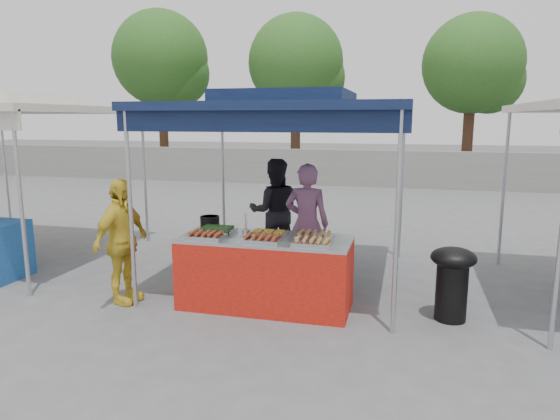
% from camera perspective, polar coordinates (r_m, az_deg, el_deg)
% --- Properties ---
extents(ground_plane, '(80.00, 80.00, 0.00)m').
position_cam_1_polar(ground_plane, '(6.18, -1.40, -10.61)').
color(ground_plane, '#545456').
extents(back_wall, '(40.00, 0.25, 1.20)m').
position_cam_1_polar(back_wall, '(16.70, 8.90, 4.73)').
color(back_wall, slate).
rests_on(back_wall, ground_plane).
extents(main_canopy, '(3.20, 3.20, 2.57)m').
position_cam_1_polar(main_canopy, '(6.71, 0.80, 11.72)').
color(main_canopy, '#B0B0B7').
rests_on(main_canopy, ground_plane).
extents(tree_0, '(3.76, 3.74, 6.43)m').
position_cam_1_polar(tree_0, '(21.09, -13.04, 16.09)').
color(tree_0, '#3D2517').
rests_on(tree_0, ground_plane).
extents(tree_1, '(3.53, 3.48, 5.97)m').
position_cam_1_polar(tree_1, '(19.02, 2.30, 16.03)').
color(tree_1, '#3D2517').
rests_on(tree_1, ground_plane).
extents(tree_2, '(3.38, 3.30, 5.66)m').
position_cam_1_polar(tree_2, '(18.57, 21.56, 14.82)').
color(tree_2, '#3D2517').
rests_on(tree_2, ground_plane).
extents(vendor_table, '(2.00, 0.80, 0.85)m').
position_cam_1_polar(vendor_table, '(5.95, -1.68, -7.12)').
color(vendor_table, '#B61B10').
rests_on(vendor_table, ground_plane).
extents(food_tray_fl, '(0.42, 0.30, 0.07)m').
position_cam_1_polar(food_tray_fl, '(5.81, -8.42, -2.95)').
color(food_tray_fl, '#BBBCC0').
rests_on(food_tray_fl, vendor_table).
extents(food_tray_fm, '(0.42, 0.30, 0.07)m').
position_cam_1_polar(food_tray_fm, '(5.59, -2.03, -3.37)').
color(food_tray_fm, '#BBBCC0').
rests_on(food_tray_fm, vendor_table).
extents(food_tray_fr, '(0.42, 0.30, 0.07)m').
position_cam_1_polar(food_tray_fr, '(5.46, 3.71, -3.72)').
color(food_tray_fr, '#BBBCC0').
rests_on(food_tray_fr, vendor_table).
extents(food_tray_bl, '(0.42, 0.30, 0.07)m').
position_cam_1_polar(food_tray_bl, '(6.11, -7.18, -2.26)').
color(food_tray_bl, '#BBBCC0').
rests_on(food_tray_bl, vendor_table).
extents(food_tray_bm, '(0.42, 0.30, 0.07)m').
position_cam_1_polar(food_tray_bm, '(5.89, -1.30, -2.66)').
color(food_tray_bm, '#BBBCC0').
rests_on(food_tray_bm, vendor_table).
extents(food_tray_br, '(0.42, 0.30, 0.07)m').
position_cam_1_polar(food_tray_br, '(5.75, 4.00, -3.00)').
color(food_tray_br, '#BBBCC0').
rests_on(food_tray_br, vendor_table).
extents(cooking_pot, '(0.24, 0.24, 0.14)m').
position_cam_1_polar(cooking_pot, '(6.43, -8.02, -1.32)').
color(cooking_pot, black).
rests_on(cooking_pot, vendor_table).
extents(skewer_cup, '(0.09, 0.09, 0.11)m').
position_cam_1_polar(skewer_cup, '(5.78, -3.88, -2.75)').
color(skewer_cup, '#B0B0B7').
rests_on(skewer_cup, vendor_table).
extents(wok_burner, '(0.50, 0.50, 0.83)m').
position_cam_1_polar(wok_burner, '(5.86, 19.10, -7.27)').
color(wok_burner, black).
rests_on(wok_burner, ground_plane).
extents(crate_left, '(0.45, 0.31, 0.27)m').
position_cam_1_polar(crate_left, '(6.65, -4.62, -7.87)').
color(crate_left, '#123498').
rests_on(crate_left, ground_plane).
extents(crate_right, '(0.49, 0.34, 0.30)m').
position_cam_1_polar(crate_right, '(6.63, 1.49, -7.76)').
color(crate_right, '#123498').
rests_on(crate_right, ground_plane).
extents(crate_stacked, '(0.47, 0.33, 0.28)m').
position_cam_1_polar(crate_stacked, '(6.55, 1.50, -5.37)').
color(crate_stacked, '#123498').
rests_on(crate_stacked, crate_right).
extents(vendor_woman, '(0.60, 0.40, 1.64)m').
position_cam_1_polar(vendor_woman, '(6.72, 3.08, -1.60)').
color(vendor_woman, '#815277').
rests_on(vendor_woman, ground_plane).
extents(helper_man, '(0.94, 0.82, 1.62)m').
position_cam_1_polar(helper_man, '(7.66, -0.62, -0.15)').
color(helper_man, black).
rests_on(helper_man, ground_plane).
extents(customer_person, '(0.49, 0.94, 1.52)m').
position_cam_1_polar(customer_person, '(6.29, -17.66, -3.46)').
color(customer_person, gold).
rests_on(customer_person, ground_plane).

